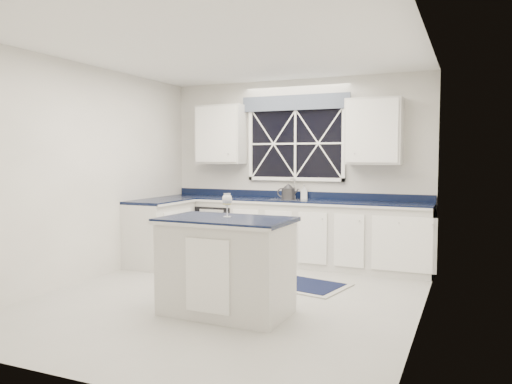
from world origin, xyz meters
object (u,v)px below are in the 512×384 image
at_px(dishwasher, 222,231).
at_px(faucet, 294,188).
at_px(island, 226,265).
at_px(wine_glass, 227,201).
at_px(soap_bottle, 304,191).
at_px(kettle, 288,192).

bearing_deg(dishwasher, faucet, 10.02).
bearing_deg(island, dishwasher, 119.37).
bearing_deg(dishwasher, island, -61.72).
height_order(faucet, island, faucet).
xyz_separation_m(dishwasher, wine_glass, (1.29, -2.38, 0.71)).
xyz_separation_m(dishwasher, soap_bottle, (1.25, 0.22, 0.64)).
height_order(dishwasher, island, island).
bearing_deg(soap_bottle, kettle, -140.05).
height_order(kettle, soap_bottle, kettle).
xyz_separation_m(faucet, island, (0.21, -2.64, -0.62)).
relative_size(dishwasher, soap_bottle, 3.89).
distance_m(island, wine_glass, 0.64).
distance_m(faucet, soap_bottle, 0.16).
bearing_deg(soap_bottle, island, -88.62).
height_order(wine_glass, soap_bottle, wine_glass).
bearing_deg(kettle, dishwasher, 178.10).
height_order(dishwasher, wine_glass, wine_glass).
xyz_separation_m(faucet, soap_bottle, (0.15, 0.03, -0.05)).
distance_m(faucet, wine_glass, 2.58).
relative_size(kettle, soap_bottle, 1.55).
distance_m(dishwasher, island, 2.77).
bearing_deg(wine_glass, soap_bottle, 90.99).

